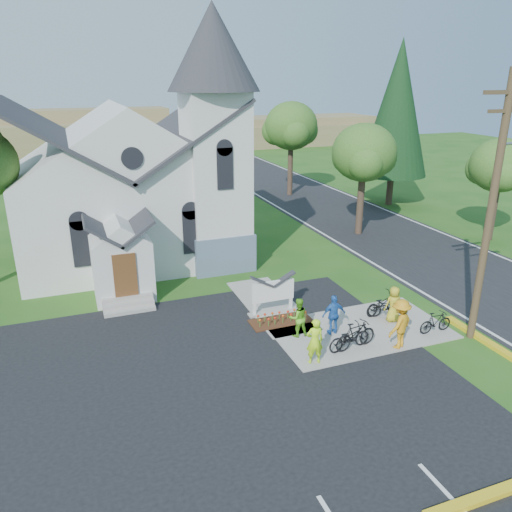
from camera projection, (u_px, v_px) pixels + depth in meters
name	position (u px, v px, depth m)	size (l,w,h in m)	color
ground	(333.00, 343.00, 19.25)	(120.00, 120.00, 0.00)	#225117
parking_lot	(162.00, 414.00, 15.17)	(20.00, 16.00, 0.02)	black
road	(354.00, 220.00, 35.77)	(8.00, 90.00, 0.02)	black
sidewalk	(360.00, 330.00, 20.18)	(7.00, 4.00, 0.05)	gray
church	(134.00, 165.00, 26.64)	(12.35, 12.00, 13.00)	silver
church_sign	(273.00, 291.00, 21.32)	(2.20, 0.40, 1.70)	gray
flower_bed	(281.00, 321.00, 20.87)	(2.60, 1.10, 0.07)	#3D2210
utility_pole	(493.00, 203.00, 17.88)	(3.45, 0.28, 10.00)	#473323
tree_road_near	(364.00, 153.00, 30.87)	(4.00, 4.00, 7.05)	#3A2B20
tree_road_mid	(291.00, 126.00, 41.40)	(4.40, 4.40, 7.80)	#3A2B20
tree_road_far	(500.00, 166.00, 29.86)	(3.60, 3.60, 6.30)	#3A2B20
conifer	(397.00, 109.00, 37.56)	(5.20, 5.20, 12.40)	#3A2B20
distant_hills	(157.00, 134.00, 69.20)	(61.00, 10.00, 5.60)	olive
cyclist_0	(315.00, 341.00, 17.56)	(0.63, 0.41, 1.73)	#BEF91D
bike_0	(349.00, 338.00, 18.57)	(0.64, 1.83, 0.96)	black
cyclist_1	(298.00, 317.00, 19.43)	(0.77, 0.60, 1.59)	#5FB421
bike_1	(356.00, 335.00, 18.60)	(0.52, 1.83, 1.10)	black
cyclist_2	(334.00, 315.00, 19.59)	(0.96, 0.40, 1.64)	blue
bike_2	(382.00, 303.00, 21.37)	(0.63, 1.81, 0.95)	black
cyclist_3	(400.00, 324.00, 18.55)	(1.25, 0.72, 1.94)	orange
bike_3	(436.00, 322.00, 19.80)	(0.42, 1.48, 0.89)	black
cyclist_4	(394.00, 304.00, 20.61)	(0.75, 0.49, 1.54)	gold
bike_4	(388.00, 307.00, 21.08)	(0.60, 1.71, 0.90)	black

